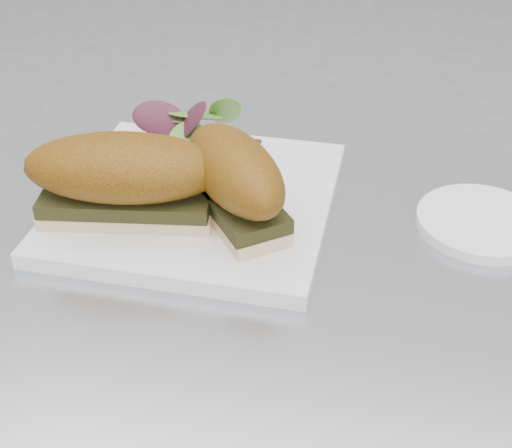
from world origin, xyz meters
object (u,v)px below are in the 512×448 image
(sandwich_left, at_px, (125,176))
(saucer, at_px, (482,222))
(plate, at_px, (197,200))
(sandwich_right, at_px, (235,178))

(sandwich_left, bearing_deg, saucer, 3.68)
(plate, distance_m, sandwich_left, 0.09)
(sandwich_left, height_order, saucer, sandwich_left)
(sandwich_right, bearing_deg, plate, -161.29)
(plate, relative_size, sandwich_right, 1.61)
(plate, xyz_separation_m, saucer, (0.27, 0.01, -0.00))
(sandwich_left, bearing_deg, plate, 34.25)
(plate, relative_size, sandwich_left, 1.36)
(sandwich_left, relative_size, sandwich_right, 1.18)
(sandwich_right, height_order, saucer, sandwich_right)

